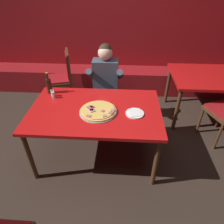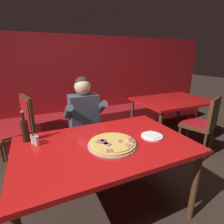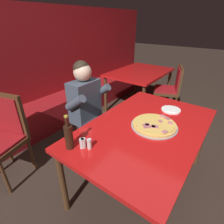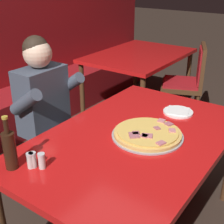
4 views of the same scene
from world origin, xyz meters
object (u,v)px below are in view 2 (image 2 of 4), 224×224
plate_white_paper (152,136)px  shaker_parmesan (34,140)px  dining_chair_by_booth (203,121)px  background_dining_table (173,104)px  shaker_oregano (37,141)px  pizza (112,143)px  main_dining_table (105,150)px  shaker_red_pepper_flakes (33,140)px  diner_seated_blue_shirt (86,121)px  dining_chair_near_left (20,126)px  beer_bottle (25,130)px

plate_white_paper → shaker_parmesan: bearing=162.5°
dining_chair_by_booth → background_dining_table: size_ratio=0.72×
plate_white_paper → shaker_oregano: (-1.03, 0.29, 0.03)m
plate_white_paper → pizza: bearing=178.7°
background_dining_table → pizza: bearing=-147.7°
dining_chair_by_booth → shaker_parmesan: bearing=-177.0°
main_dining_table → pizza: bearing=-54.1°
shaker_red_pepper_flakes → diner_seated_blue_shirt: diner_seated_blue_shirt is taller
shaker_red_pepper_flakes → dining_chair_by_booth: size_ratio=0.09×
pizza → plate_white_paper: (0.42, -0.01, -0.01)m
dining_chair_near_left → background_dining_table: bearing=-7.0°
shaker_red_pepper_flakes → diner_seated_blue_shirt: (0.64, 0.52, -0.10)m
plate_white_paper → shaker_oregano: shaker_oregano is taller
shaker_red_pepper_flakes → diner_seated_blue_shirt: bearing=38.9°
plate_white_paper → diner_seated_blue_shirt: size_ratio=0.16×
plate_white_paper → dining_chair_by_booth: bearing=18.8°
plate_white_paper → background_dining_table: 1.69m
shaker_red_pepper_flakes → background_dining_table: shaker_red_pepper_flakes is taller
dining_chair_near_left → pizza: bearing=-59.9°
pizza → shaker_parmesan: shaker_parmesan is taller
shaker_red_pepper_flakes → diner_seated_blue_shirt: size_ratio=0.07×
shaker_red_pepper_flakes → beer_bottle: bearing=124.8°
plate_white_paper → background_dining_table: bearing=40.2°
plate_white_paper → shaker_red_pepper_flakes: 1.11m
beer_bottle → dining_chair_by_booth: bearing=0.9°
pizza → dining_chair_near_left: 1.62m
pizza → diner_seated_blue_shirt: diner_seated_blue_shirt is taller
main_dining_table → shaker_red_pepper_flakes: (-0.59, 0.26, 0.11)m
beer_bottle → shaker_red_pepper_flakes: 0.12m
beer_bottle → shaker_parmesan: (0.07, -0.09, -0.07)m
background_dining_table → beer_bottle: bearing=-164.3°
shaker_parmesan → dining_chair_near_left: bearing=99.7°
shaker_oregano → background_dining_table: shaker_oregano is taller
main_dining_table → shaker_oregano: size_ratio=18.06×
shaker_parmesan → dining_chair_by_booth: bearing=3.0°
diner_seated_blue_shirt → dining_chair_near_left: 0.99m
plate_white_paper → shaker_parmesan: 1.10m
plate_white_paper → diner_seated_blue_shirt: 0.95m
dining_chair_by_booth → background_dining_table: bearing=93.5°
dining_chair_near_left → dining_chair_by_booth: bearing=-20.3°
plate_white_paper → diner_seated_blue_shirt: bearing=116.0°
dining_chair_near_left → plate_white_paper: bearing=-48.7°
main_dining_table → dining_chair_near_left: size_ratio=1.57×
plate_white_paper → dining_chair_near_left: dining_chair_near_left is taller
main_dining_table → beer_bottle: size_ratio=5.32×
beer_bottle → dining_chair_by_booth: (2.44, 0.04, -0.32)m
pizza → shaker_oregano: (-0.61, 0.28, 0.02)m
pizza → shaker_red_pepper_flakes: bearing=152.8°
diner_seated_blue_shirt → beer_bottle: bearing=-147.8°
shaker_oregano → dining_chair_by_booth: (2.36, 0.17, -0.25)m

